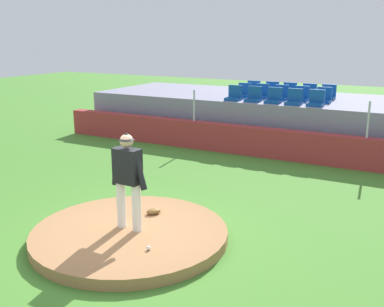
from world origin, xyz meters
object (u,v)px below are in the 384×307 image
at_px(stadium_chair_9, 324,98).
at_px(stadium_chair_12, 289,92).
at_px(stadium_chair_11, 271,91).
at_px(stadium_chair_14, 328,95).
at_px(stadium_chair_5, 244,93).
at_px(stadium_chair_8, 301,96).
at_px(fielding_glove, 154,211).
at_px(stadium_chair_1, 254,97).
at_px(stadium_chair_2, 274,98).
at_px(pitcher, 128,174).
at_px(stadium_chair_4, 316,101).
at_px(baseball, 149,248).
at_px(stadium_chair_0, 234,96).
at_px(stadium_chair_3, 294,100).
at_px(stadium_chair_7, 281,95).
at_px(stadium_chair_10, 253,90).
at_px(stadium_chair_13, 309,93).
at_px(stadium_chair_6, 262,94).

relative_size(stadium_chair_9, stadium_chair_12, 1.00).
relative_size(stadium_chair_11, stadium_chair_14, 1.00).
xyz_separation_m(stadium_chair_5, stadium_chair_8, (2.06, 0.00, 0.00)).
bearing_deg(fielding_glove, stadium_chair_1, 37.43).
xyz_separation_m(stadium_chair_2, stadium_chair_8, (0.67, 0.85, 0.00)).
height_order(pitcher, stadium_chair_4, stadium_chair_4).
distance_m(stadium_chair_1, stadium_chair_14, 2.73).
relative_size(stadium_chair_5, stadium_chair_14, 1.00).
relative_size(baseball, stadium_chair_14, 0.15).
bearing_deg(stadium_chair_0, stadium_chair_11, -111.39).
xyz_separation_m(stadium_chair_3, stadium_chair_7, (-0.73, 0.92, 0.00)).
xyz_separation_m(stadium_chair_5, stadium_chair_9, (2.80, 0.01, 0.00)).
relative_size(stadium_chair_3, stadium_chair_9, 1.00).
relative_size(stadium_chair_8, stadium_chair_12, 1.00).
bearing_deg(stadium_chair_0, stadium_chair_2, -179.19).
height_order(fielding_glove, stadium_chair_9, stadium_chair_9).
distance_m(stadium_chair_7, stadium_chair_14, 1.66).
height_order(stadium_chair_2, stadium_chair_14, same).
bearing_deg(stadium_chair_12, stadium_chair_8, 126.67).
xyz_separation_m(stadium_chair_1, stadium_chair_10, (-0.73, 1.80, 0.00)).
xyz_separation_m(pitcher, stadium_chair_12, (0.02, 9.73, 0.44)).
bearing_deg(stadium_chair_4, stadium_chair_10, -32.56).
xyz_separation_m(baseball, stadium_chair_2, (-0.76, 8.51, 1.46)).
distance_m(pitcher, stadium_chair_2, 7.96).
xyz_separation_m(stadium_chair_11, stadium_chair_14, (2.04, 0.02, 0.00)).
xyz_separation_m(pitcher, stadium_chair_8, (0.71, 8.80, 0.44)).
bearing_deg(stadium_chair_12, stadium_chair_10, -0.23).
bearing_deg(stadium_chair_12, fielding_glove, 89.88).
bearing_deg(stadium_chair_14, stadium_chair_13, 2.68).
xyz_separation_m(stadium_chair_3, stadium_chair_11, (-1.38, 1.81, 0.00)).
relative_size(stadium_chair_9, stadium_chair_14, 1.00).
bearing_deg(stadium_chair_7, stadium_chair_13, -129.22).
bearing_deg(stadium_chair_12, stadium_chair_1, 69.57).
bearing_deg(baseball, stadium_chair_6, 99.03).
xyz_separation_m(fielding_glove, stadium_chair_6, (-0.69, 8.03, 1.45)).
height_order(stadium_chair_4, stadium_chair_13, same).
relative_size(stadium_chair_6, stadium_chair_13, 1.00).
height_order(stadium_chair_5, stadium_chair_7, same).
bearing_deg(stadium_chair_8, pitcher, 85.37).
bearing_deg(stadium_chair_2, stadium_chair_4, -179.65).
height_order(pitcher, fielding_glove, pitcher).
bearing_deg(stadium_chair_8, stadium_chair_1, 32.19).
bearing_deg(stadium_chair_7, stadium_chair_3, 128.25).
distance_m(stadium_chair_3, stadium_chair_4, 0.68).
bearing_deg(stadium_chair_7, stadium_chair_12, -90.62).
distance_m(stadium_chair_3, stadium_chair_6, 1.70).
bearing_deg(stadium_chair_12, stadium_chair_5, 34.44).
bearing_deg(stadium_chair_4, stadium_chair_12, -51.81).
height_order(pitcher, stadium_chair_9, stadium_chair_9).
bearing_deg(stadium_chair_13, stadium_chair_10, -0.45).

